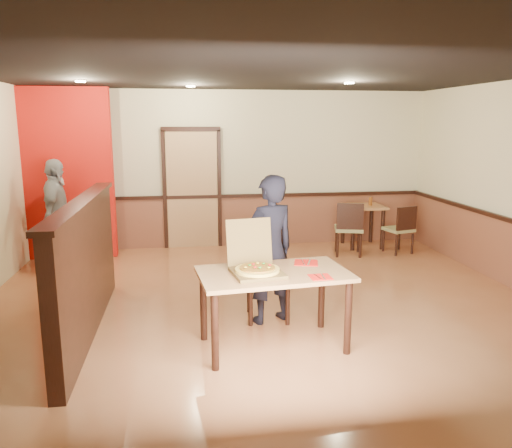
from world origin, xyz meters
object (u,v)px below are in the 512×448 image
(main_table, at_px, (274,282))
(pizza_box, at_px, (256,267))
(side_table, at_px, (363,215))
(diner_chair, at_px, (267,270))
(diner, at_px, (270,250))
(side_chair_left, at_px, (349,227))
(passerby, at_px, (57,214))
(condiment, at_px, (370,201))
(side_chair_right, at_px, (401,228))

(main_table, distance_m, pizza_box, 0.25)
(side_table, distance_m, pizza_box, 4.68)
(diner_chair, bearing_deg, main_table, -90.26)
(diner, bearing_deg, side_chair_left, -146.62)
(passerby, bearing_deg, side_table, -83.18)
(side_table, height_order, diner, diner)
(diner_chair, bearing_deg, passerby, 144.78)
(diner, bearing_deg, diner_chair, -111.13)
(side_chair_left, height_order, pizza_box, pizza_box)
(side_chair_left, height_order, diner, diner)
(passerby, bearing_deg, condiment, -83.61)
(side_chair_right, xyz_separation_m, condiment, (-0.34, 0.59, 0.38))
(side_table, bearing_deg, side_chair_right, -52.60)
(main_table, xyz_separation_m, condiment, (2.48, 3.88, 0.16))
(side_chair_right, bearing_deg, passerby, -14.78)
(main_table, bearing_deg, passerby, 124.41)
(side_chair_left, relative_size, pizza_box, 1.49)
(side_chair_right, bearing_deg, side_table, -67.95)
(diner, distance_m, passerby, 3.86)
(main_table, height_order, passerby, passerby)
(diner_chair, height_order, side_table, diner_chair)
(side_chair_right, bearing_deg, side_chair_left, -14.96)
(diner, distance_m, pizza_box, 0.73)
(main_table, xyz_separation_m, pizza_box, (-0.18, -0.02, 0.17))
(passerby, bearing_deg, pizza_box, -141.85)
(main_table, height_order, side_table, main_table)
(main_table, distance_m, side_chair_right, 4.35)
(diner_chair, bearing_deg, side_chair_left, 58.65)
(condiment, bearing_deg, passerby, -173.07)
(diner_chair, distance_m, diner, 0.32)
(passerby, bearing_deg, diner, -132.48)
(side_chair_left, xyz_separation_m, passerby, (-4.69, -0.05, 0.34))
(side_chair_left, bearing_deg, diner_chair, 68.08)
(side_chair_left, distance_m, diner, 3.21)
(side_chair_right, distance_m, diner, 3.83)
(side_chair_right, relative_size, passerby, 0.50)
(side_chair_right, xyz_separation_m, side_table, (-0.47, 0.61, 0.12))
(diner_chair, distance_m, side_table, 3.84)
(main_table, bearing_deg, diner_chair, 78.41)
(side_table, relative_size, passerby, 0.45)
(diner_chair, distance_m, side_chair_left, 3.07)
(diner_chair, bearing_deg, side_chair_right, 46.99)
(main_table, height_order, diner, diner)
(main_table, height_order, condiment, condiment)
(side_chair_right, distance_m, passerby, 5.63)
(passerby, bearing_deg, diner_chair, -130.74)
(pizza_box, bearing_deg, condiment, 46.71)
(main_table, xyz_separation_m, diner, (0.08, 0.66, 0.16))
(main_table, xyz_separation_m, passerby, (-2.79, 3.24, 0.17))
(diner_chair, xyz_separation_m, side_chair_right, (2.75, 2.48, -0.10))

